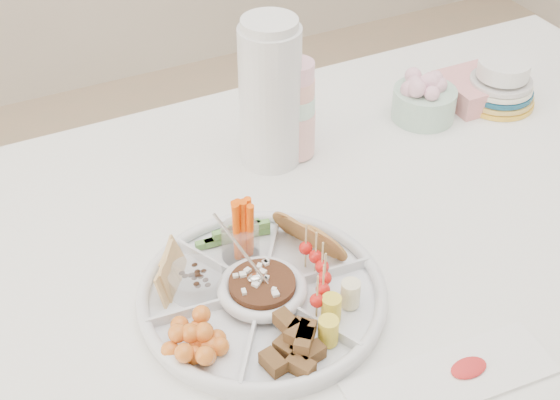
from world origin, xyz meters
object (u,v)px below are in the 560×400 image
plate_stack (501,83)px  thermos (270,92)px  party_tray (262,292)px  dining_table (380,347)px

plate_stack → thermos: bearing=176.7°
party_tray → thermos: 0.41m
thermos → plate_stack: thermos is taller
thermos → plate_stack: bearing=-3.3°
dining_table → thermos: bearing=120.5°
dining_table → thermos: 0.59m
dining_table → party_tray: 0.52m
dining_table → plate_stack: bearing=27.6°
party_tray → plate_stack: plate_stack is taller
plate_stack → party_tray: bearing=-156.2°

